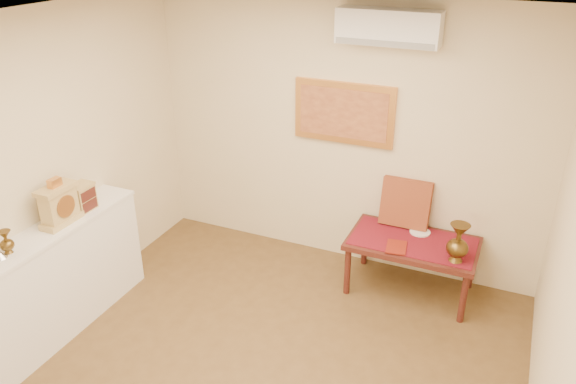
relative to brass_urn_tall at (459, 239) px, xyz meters
The scene contains 16 objects.
ceiling 2.86m from the brass_urn_tall, 126.82° to the right, with size 4.50×4.50×0.00m, color silver.
wall_back 1.50m from the brass_urn_tall, 156.15° to the left, with size 4.00×0.02×2.70m, color beige.
wall_left 3.72m from the brass_urn_tall, 152.63° to the right, with size 0.02×4.50×2.70m, color beige.
wall_right 1.93m from the brass_urn_tall, 66.52° to the right, with size 0.02×4.50×2.70m, color beige.
brass_urn_small 3.68m from the brass_urn_tall, 147.60° to the right, with size 0.11×0.11×0.24m, color brown, non-canonical shape.
table_cloth 0.51m from the brass_urn_tall, 155.50° to the left, with size 1.14×0.59×0.01m, color maroon.
brass_urn_tall is the anchor object (origin of this frame).
plate 0.58m from the brass_urn_tall, 136.57° to the left, with size 0.20×0.20×0.01m, color white.
menu 0.57m from the brass_urn_tall, behind, with size 0.18×0.25×0.01m, color maroon.
cushion 0.74m from the brass_urn_tall, 140.97° to the left, with size 0.47×0.10×0.47m, color maroon.
display_ledge 3.53m from the brass_urn_tall, 151.32° to the right, with size 0.37×2.02×0.98m.
mantel_clock 3.40m from the brass_urn_tall, 154.86° to the right, with size 0.17×0.36×0.41m.
wooden_chest 3.30m from the brass_urn_tall, 159.08° to the right, with size 0.16×0.21×0.24m.
low_table 0.54m from the brass_urn_tall, 155.50° to the left, with size 1.20×0.70×0.55m.
painting 1.60m from the brass_urn_tall, 157.19° to the left, with size 1.00×0.06×0.60m.
ac_unit 1.93m from the brass_urn_tall, 153.70° to the left, with size 0.90×0.25×0.30m.
Camera 1 is at (1.60, -2.77, 3.26)m, focal length 35.00 mm.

